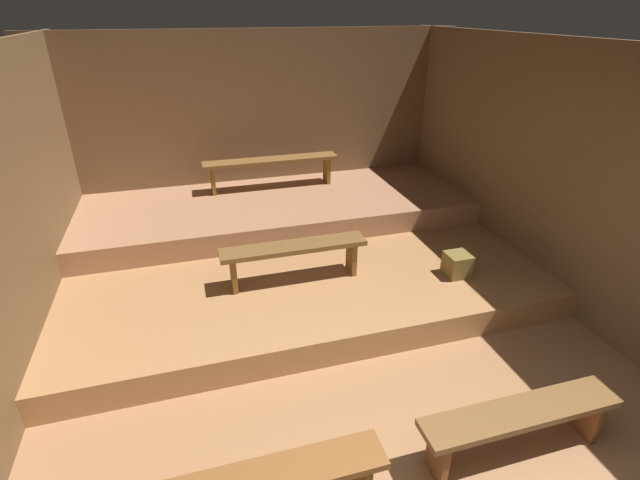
{
  "coord_description": "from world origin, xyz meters",
  "views": [
    {
      "loc": [
        -1.08,
        -1.35,
        2.83
      ],
      "look_at": [
        0.24,
        3.17,
        0.48
      ],
      "focal_mm": 26.3,
      "sensor_mm": 36.0,
      "label": 1
    }
  ],
  "objects_px": {
    "bench_floor_right": "(520,419)",
    "bench_middle_center": "(271,164)",
    "bench_lower_center": "(294,252)",
    "wooden_crate_lower": "(457,265)"
  },
  "relations": [
    {
      "from": "bench_floor_right",
      "to": "bench_middle_center",
      "type": "distance_m",
      "value": 4.45
    },
    {
      "from": "bench_floor_right",
      "to": "bench_middle_center",
      "type": "relative_size",
      "value": 0.79
    },
    {
      "from": "bench_floor_right",
      "to": "wooden_crate_lower",
      "type": "bearing_deg",
      "value": 71.2
    },
    {
      "from": "bench_floor_right",
      "to": "bench_middle_center",
      "type": "height_order",
      "value": "bench_middle_center"
    },
    {
      "from": "bench_floor_right",
      "to": "bench_lower_center",
      "type": "relative_size",
      "value": 0.98
    },
    {
      "from": "bench_lower_center",
      "to": "wooden_crate_lower",
      "type": "bearing_deg",
      "value": -12.72
    },
    {
      "from": "bench_floor_right",
      "to": "bench_lower_center",
      "type": "distance_m",
      "value": 2.5
    },
    {
      "from": "bench_lower_center",
      "to": "bench_middle_center",
      "type": "distance_m",
      "value": 2.1
    },
    {
      "from": "bench_middle_center",
      "to": "wooden_crate_lower",
      "type": "bearing_deg",
      "value": -58.6
    },
    {
      "from": "bench_lower_center",
      "to": "bench_middle_center",
      "type": "relative_size",
      "value": 0.81
    }
  ]
}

